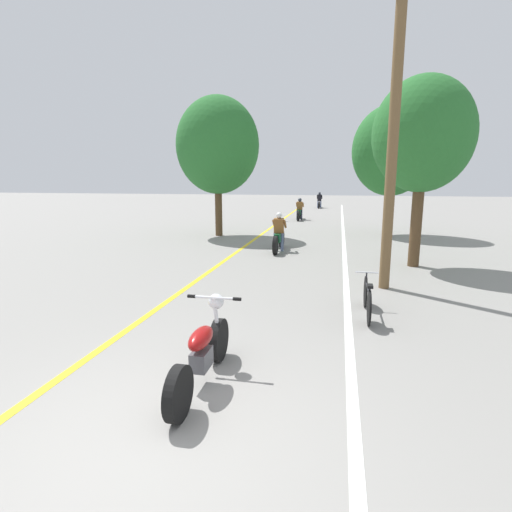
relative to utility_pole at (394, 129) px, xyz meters
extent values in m
plane|color=gray|center=(-2.92, -6.41, -3.65)|extent=(120.00, 120.00, 0.00)
cube|color=yellow|center=(-4.62, 6.74, -3.65)|extent=(0.14, 48.00, 0.01)
cube|color=white|center=(-0.88, 6.74, -3.65)|extent=(0.14, 48.00, 0.01)
cylinder|color=brown|center=(0.00, 0.00, -0.09)|extent=(0.24, 0.24, 7.12)
cylinder|color=#513A23|center=(1.11, 2.69, -2.20)|extent=(0.32, 0.32, 2.90)
ellipsoid|color=#286B2D|center=(1.11, 2.69, 0.13)|extent=(2.80, 2.52, 3.22)
cylinder|color=#513A23|center=(1.09, 9.57, -2.31)|extent=(0.32, 0.32, 2.69)
ellipsoid|color=#286B2D|center=(1.09, 9.57, 0.14)|extent=(3.50, 3.15, 4.02)
cylinder|color=#513A23|center=(-6.46, 7.74, -2.24)|extent=(0.32, 0.32, 2.84)
ellipsoid|color=#286B2D|center=(-6.46, 7.74, 0.34)|extent=(3.67, 3.31, 4.22)
cylinder|color=black|center=(-2.73, -4.52, -3.35)|extent=(0.12, 0.61, 0.61)
cylinder|color=black|center=(-2.73, -5.99, -3.35)|extent=(0.12, 0.61, 0.61)
ellipsoid|color=maroon|center=(-2.73, -5.26, -3.02)|extent=(0.24, 0.63, 0.23)
cube|color=#4C4C51|center=(-2.73, -5.26, -3.30)|extent=(0.20, 0.36, 0.24)
cylinder|color=silver|center=(-2.73, -4.61, -3.01)|extent=(0.06, 0.23, 0.70)
cylinder|color=silver|center=(-2.73, -4.70, -2.67)|extent=(0.64, 0.04, 0.04)
cylinder|color=black|center=(-3.05, -4.70, -2.67)|extent=(0.11, 0.05, 0.05)
cylinder|color=black|center=(-2.41, -4.70, -2.67)|extent=(0.11, 0.05, 0.05)
sphere|color=silver|center=(-2.73, -4.61, -2.75)|extent=(0.21, 0.21, 0.21)
cylinder|color=black|center=(-3.20, 5.19, -3.33)|extent=(0.12, 0.65, 0.65)
cylinder|color=black|center=(-3.20, 3.65, -3.33)|extent=(0.12, 0.65, 0.65)
cube|color=#0C4723|center=(-3.20, 4.42, -3.15)|extent=(0.20, 0.99, 0.28)
cylinder|color=silver|center=(-3.20, 5.09, -2.65)|extent=(0.50, 0.03, 0.03)
cylinder|color=slate|center=(-3.33, 4.37, -3.33)|extent=(0.11, 0.11, 0.64)
cylinder|color=slate|center=(-3.07, 4.37, -3.33)|extent=(0.11, 0.11, 0.64)
cube|color=brown|center=(-3.20, 4.40, -2.75)|extent=(0.34, 0.27, 0.55)
cylinder|color=brown|center=(-3.40, 4.56, -2.69)|extent=(0.08, 0.43, 0.34)
cylinder|color=brown|center=(-3.00, 4.56, -2.69)|extent=(0.08, 0.43, 0.34)
sphere|color=white|center=(-3.20, 4.44, -2.37)|extent=(0.22, 0.22, 0.22)
cylinder|color=black|center=(-3.55, 16.31, -3.33)|extent=(0.12, 0.64, 0.64)
cylinder|color=black|center=(-3.55, 14.79, -3.33)|extent=(0.12, 0.64, 0.64)
cube|color=#0C4723|center=(-3.55, 15.55, -3.15)|extent=(0.20, 0.97, 0.28)
cylinder|color=silver|center=(-3.55, 16.21, -2.66)|extent=(0.50, 0.03, 0.03)
cylinder|color=#282D3D|center=(-3.68, 15.50, -3.33)|extent=(0.11, 0.11, 0.64)
cylinder|color=#282D3D|center=(-3.42, 15.50, -3.33)|extent=(0.11, 0.11, 0.64)
cube|color=brown|center=(-3.55, 15.53, -2.77)|extent=(0.34, 0.27, 0.52)
cylinder|color=brown|center=(-3.75, 15.69, -2.72)|extent=(0.08, 0.41, 0.32)
cylinder|color=brown|center=(-3.35, 15.69, -2.72)|extent=(0.08, 0.41, 0.32)
sphere|color=#2D333D|center=(-3.55, 15.57, -2.40)|extent=(0.23, 0.23, 0.23)
cylinder|color=black|center=(-2.85, 27.01, -3.37)|extent=(0.12, 0.58, 0.58)
cylinder|color=black|center=(-2.85, 25.54, -3.37)|extent=(0.12, 0.58, 0.58)
cube|color=silver|center=(-2.85, 26.27, -3.19)|extent=(0.20, 0.94, 0.28)
cylinder|color=silver|center=(-2.85, 26.91, -2.73)|extent=(0.50, 0.03, 0.03)
cylinder|color=slate|center=(-2.98, 26.22, -3.35)|extent=(0.11, 0.11, 0.61)
cylinder|color=slate|center=(-2.72, 26.22, -3.35)|extent=(0.11, 0.11, 0.61)
cube|color=black|center=(-2.85, 26.25, -2.76)|extent=(0.34, 0.28, 0.60)
cylinder|color=black|center=(-3.05, 26.41, -2.70)|extent=(0.08, 0.47, 0.36)
cylinder|color=black|center=(-2.65, 26.41, -2.70)|extent=(0.08, 0.47, 0.36)
sphere|color=#2D333D|center=(-2.85, 26.29, -2.36)|extent=(0.21, 0.21, 0.21)
cylinder|color=black|center=(-0.53, -1.58, -3.34)|extent=(0.04, 0.64, 0.64)
cylinder|color=black|center=(-0.53, -2.65, -3.34)|extent=(0.04, 0.64, 0.64)
cylinder|color=black|center=(-0.53, -2.11, -3.11)|extent=(0.04, 0.86, 0.04)
cylinder|color=black|center=(-0.53, -2.57, -3.15)|extent=(0.03, 0.03, 0.38)
cube|color=black|center=(-0.53, -2.57, -2.95)|extent=(0.10, 0.20, 0.05)
cylinder|color=black|center=(-0.53, -1.63, -3.13)|extent=(0.03, 0.03, 0.41)
cylinder|color=silver|center=(-0.53, -1.63, -2.92)|extent=(0.44, 0.03, 0.03)
camera|label=1|loc=(-1.12, -9.65, -1.08)|focal=28.00mm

